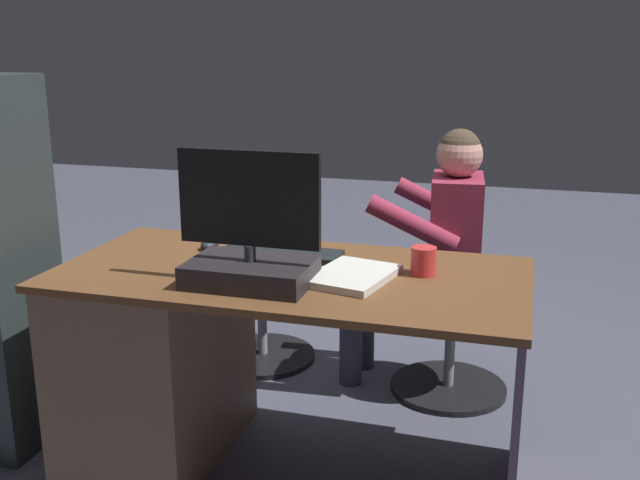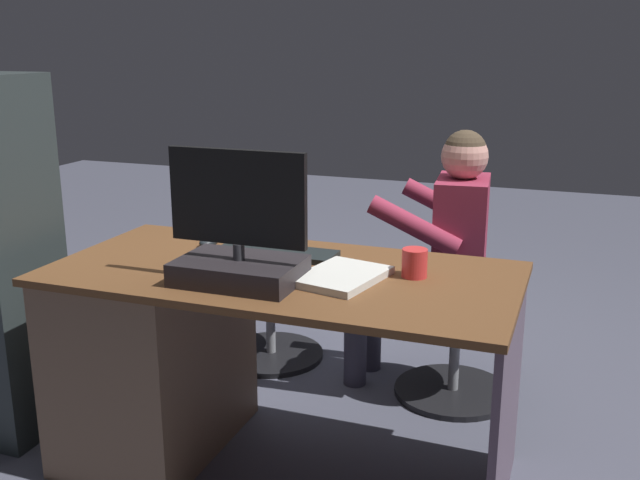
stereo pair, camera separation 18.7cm
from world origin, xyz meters
name	(u,v)px [view 1 (the left image)]	position (x,y,z in m)	size (l,w,h in m)	color
ground_plane	(326,411)	(0.00, 0.00, 0.00)	(10.00, 10.00, 0.00)	#4A4C5C
desk	(182,353)	(0.40, 0.44, 0.39)	(1.53, 0.75, 0.73)	brown
monitor	(250,248)	(0.08, 0.60, 0.84)	(0.44, 0.26, 0.41)	#262225
keyboard	(281,253)	(0.08, 0.29, 0.74)	(0.42, 0.14, 0.02)	black
computer_mouse	(210,244)	(0.36, 0.27, 0.75)	(0.06, 0.10, 0.04)	black
cup	(424,261)	(-0.42, 0.36, 0.78)	(0.08, 0.08, 0.09)	red
tv_remote	(200,267)	(0.29, 0.51, 0.74)	(0.04, 0.15, 0.02)	black
notebook_binder	(352,276)	(-0.21, 0.47, 0.74)	(0.22, 0.30, 0.02)	silver
office_chair_teddy	(262,303)	(0.43, -0.41, 0.27)	(0.49, 0.49, 0.47)	black
teddy_bear	(261,231)	(0.43, -0.42, 0.62)	(0.23, 0.23, 0.33)	tan
visitor_chair	(451,330)	(-0.45, -0.33, 0.28)	(0.49, 0.49, 0.47)	black
person	(431,240)	(-0.35, -0.34, 0.66)	(0.59, 0.51, 1.12)	#932B43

